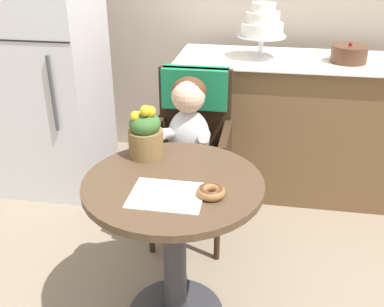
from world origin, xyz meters
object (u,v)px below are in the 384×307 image
Objects in this scene: round_layer_cake at (349,54)px; refrigerator at (47,64)px; tiered_cake_stand at (262,25)px; flower_vase at (145,133)px; seated_child at (187,134)px; donut_front at (211,191)px; cafe_table at (174,225)px; wicker_chair at (193,129)px.

refrigerator is at bearing -174.72° from round_layer_cake.
flower_vase is at bearing -112.07° from tiered_cake_stand.
seated_child is at bearing -139.98° from round_layer_cake.
round_layer_cake reaches higher than flower_vase.
donut_front is at bearing -44.47° from refrigerator.
tiered_cake_stand is (0.12, 1.39, 0.36)m from donut_front.
cafe_table is 6.75× the size of donut_front.
cafe_table is 2.97× the size of flower_vase.
tiered_cake_stand reaches higher than cafe_table.
round_layer_cake reaches higher than cafe_table.
seated_child is 3.41× the size of round_layer_cake.
tiered_cake_stand is 0.55m from round_layer_cake.
flower_vase is at bearing -108.24° from seated_child.
flower_vase reaches higher than cafe_table.
cafe_table is 2.18× the size of tiered_cake_stand.
seated_child is 3.00× the size of flower_vase.
seated_child reaches higher than wicker_chair.
tiered_cake_stand is at bearing 66.16° from seated_child.
flower_vase is 0.14× the size of refrigerator.
seated_child is (-0.00, -0.16, 0.04)m from wicker_chair.
seated_child is 0.43× the size of refrigerator.
wicker_chair is (-0.04, 0.71, 0.13)m from cafe_table.
round_layer_cake is 0.13× the size of refrigerator.
wicker_chair is at bearing 104.33° from donut_front.
seated_child is 1.15m from round_layer_cake.
tiered_cake_stand reaches higher than flower_vase.
cafe_table is at bearing -46.33° from refrigerator.
donut_front is at bearing -72.40° from seated_child.
wicker_chair is 0.56m from flower_vase.
refrigerator reaches higher than donut_front.
round_layer_cake is at bearing 27.96° from wicker_chair.
cafe_table is at bearing -91.96° from wicker_chair.
cafe_table is 0.75× the size of wicker_chair.
refrigerator is at bearing -171.49° from tiered_cake_stand.
cafe_table is 1.56m from refrigerator.
seated_child is 1.16m from refrigerator.
round_layer_cake is at bearing 64.49° from donut_front.
tiered_cake_stand reaches higher than seated_child.
refrigerator is (-1.86, -0.17, -0.10)m from round_layer_cake.
wicker_chair is at bearing -146.67° from round_layer_cake.
donut_front is 0.06× the size of refrigerator.
cafe_table is 0.72m from wicker_chair.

